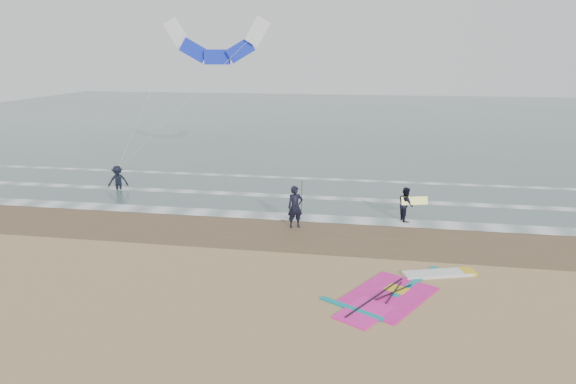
% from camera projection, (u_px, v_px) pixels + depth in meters
% --- Properties ---
extents(ground, '(120.00, 120.00, 0.00)m').
position_uv_depth(ground, '(294.00, 292.00, 17.74)').
color(ground, tan).
rests_on(ground, ground).
extents(sea_water, '(120.00, 80.00, 0.02)m').
position_uv_depth(sea_water, '(356.00, 120.00, 63.39)').
color(sea_water, '#47605E').
rests_on(sea_water, ground).
extents(wet_sand_band, '(120.00, 5.00, 0.01)m').
position_uv_depth(wet_sand_band, '(315.00, 234.00, 23.45)').
color(wet_sand_band, brown).
rests_on(wet_sand_band, ground).
extents(foam_waterline, '(120.00, 9.15, 0.02)m').
position_uv_depth(foam_waterline, '(325.00, 206.00, 27.67)').
color(foam_waterline, white).
rests_on(foam_waterline, ground).
extents(windsurf_rig, '(5.55, 5.26, 0.13)m').
position_uv_depth(windsurf_rig, '(404.00, 290.00, 17.82)').
color(windsurf_rig, white).
rests_on(windsurf_rig, ground).
extents(person_standing, '(0.87, 0.74, 2.01)m').
position_uv_depth(person_standing, '(295.00, 207.00, 24.08)').
color(person_standing, black).
rests_on(person_standing, ground).
extents(person_walking, '(0.87, 0.99, 1.71)m').
position_uv_depth(person_walking, '(406.00, 204.00, 25.03)').
color(person_walking, black).
rests_on(person_walking, ground).
extents(person_wading, '(1.34, 0.99, 1.85)m').
position_uv_depth(person_wading, '(118.00, 175.00, 30.65)').
color(person_wading, black).
rests_on(person_wading, ground).
extents(held_pole, '(0.17, 0.86, 1.82)m').
position_uv_depth(held_pole, '(302.00, 198.00, 23.91)').
color(held_pole, black).
rests_on(held_pole, ground).
extents(carried_kiteboard, '(1.30, 0.51, 0.39)m').
position_uv_depth(carried_kiteboard, '(415.00, 201.00, 24.81)').
color(carried_kiteboard, yellow).
rests_on(carried_kiteboard, ground).
extents(surf_kite, '(8.70, 3.76, 8.89)m').
position_uv_depth(surf_kite, '(216.00, 45.00, 31.11)').
color(surf_kite, white).
rests_on(surf_kite, ground).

